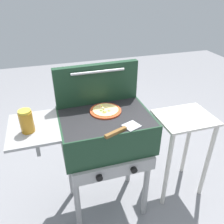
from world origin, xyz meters
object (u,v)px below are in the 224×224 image
Objects in this scene: pizza_cheese at (105,111)px; spatula at (123,130)px; grill at (104,133)px; sauce_jar at (26,121)px; prep_table at (181,139)px.

pizza_cheese reaches higher than spatula.
sauce_jar is at bearing -175.55° from grill.
spatula is (0.56, -0.16, -0.07)m from sauce_jar.
sauce_jar is at bearing -169.78° from pizza_cheese.
grill is at bearing 4.45° from sauce_jar.
prep_table is (1.17, 0.04, -0.42)m from sauce_jar.
grill is at bearing -118.26° from pizza_cheese.
grill is 0.17m from pizza_cheese.
spatula reaches higher than prep_table.
pizza_cheese is at bearing 98.65° from spatula.
pizza_cheese reaches higher than prep_table.
spatula is 0.73m from prep_table.
grill is 1.24× the size of prep_table.
pizza_cheese reaches higher than grill.
prep_table is at bearing 18.93° from spatula.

